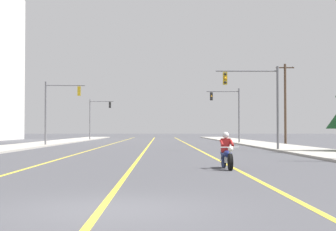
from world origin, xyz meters
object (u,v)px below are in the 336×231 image
(traffic_signal_mid_right, at_px, (230,108))
(traffic_signal_mid_left, at_px, (96,114))
(traffic_signal_near_right, at_px, (260,95))
(traffic_signal_near_left, at_px, (57,104))
(utility_pole_right_far, at_px, (285,102))
(motorcycle_with_rider, at_px, (227,154))

(traffic_signal_mid_right, distance_m, traffic_signal_mid_left, 26.62)
(traffic_signal_near_right, xyz_separation_m, traffic_signal_near_left, (-17.26, 12.25, -0.05))
(traffic_signal_mid_right, relative_size, utility_pole_right_far, 0.72)
(traffic_signal_near_left, relative_size, traffic_signal_mid_right, 1.00)
(traffic_signal_near_right, xyz_separation_m, traffic_signal_mid_left, (-16.88, 40.03, -0.06))
(traffic_signal_mid_right, bearing_deg, motorcycle_with_rider, -97.98)
(motorcycle_with_rider, relative_size, utility_pole_right_far, 0.25)
(traffic_signal_mid_left, bearing_deg, traffic_signal_mid_right, -49.19)
(traffic_signal_near_left, distance_m, traffic_signal_mid_left, 27.79)
(traffic_signal_near_right, relative_size, utility_pole_right_far, 0.72)
(traffic_signal_near_right, distance_m, utility_pole_right_far, 18.79)
(traffic_signal_near_right, height_order, traffic_signal_mid_right, same)
(traffic_signal_mid_left, height_order, utility_pole_right_far, utility_pole_right_far)
(motorcycle_with_rider, bearing_deg, traffic_signal_near_left, 113.26)
(traffic_signal_mid_right, bearing_deg, traffic_signal_mid_left, 130.81)
(traffic_signal_near_right, xyz_separation_m, utility_pole_right_far, (6.20, 17.73, 0.44))
(utility_pole_right_far, bearing_deg, motorcycle_with_rider, -107.36)
(traffic_signal_near_left, height_order, traffic_signal_mid_right, same)
(traffic_signal_mid_left, xyz_separation_m, utility_pole_right_far, (23.09, -22.30, 0.51))
(traffic_signal_mid_left, bearing_deg, utility_pole_right_far, -44.01)
(traffic_signal_near_right, height_order, traffic_signal_mid_left, same)
(traffic_signal_near_right, bearing_deg, traffic_signal_near_left, 144.63)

